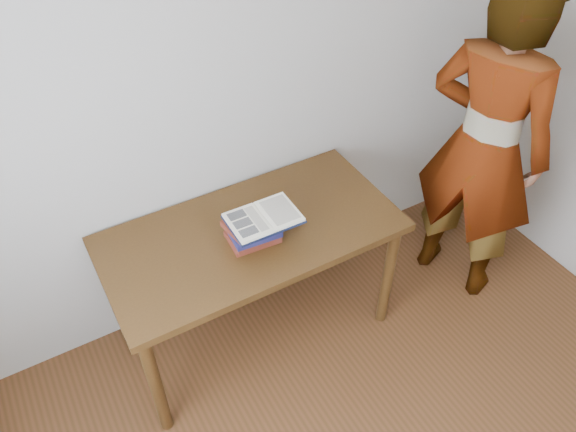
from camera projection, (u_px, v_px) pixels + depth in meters
room_shell at (543, 319)px, 1.19m from camera, size 3.54×3.54×2.62m
desk at (252, 245)px, 2.71m from camera, size 1.41×0.70×0.75m
book_stack at (252, 231)px, 2.55m from camera, size 0.25×0.21×0.13m
open_book at (264, 218)px, 2.50m from camera, size 0.32×0.23×0.03m
reader at (484, 149)px, 2.85m from camera, size 0.64×0.78×1.83m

